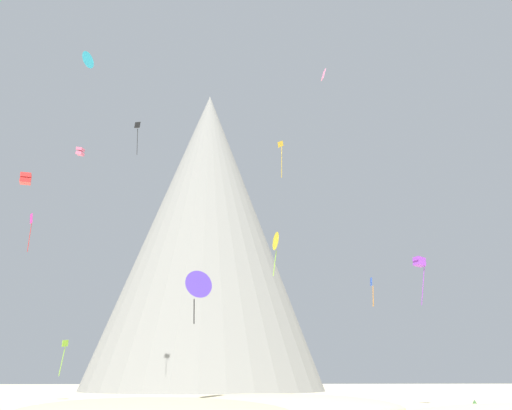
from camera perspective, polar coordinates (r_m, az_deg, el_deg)
dune_foreground_right at (r=51.73m, az=1.52°, el=-19.16°), size 23.78×15.60×2.52m
bush_near_left at (r=44.97m, az=20.45°, el=-17.93°), size 1.84×1.84×1.10m
rock_massif at (r=121.01m, az=-4.53°, el=-4.61°), size 55.83×60.69×61.20m
kite_red_mid at (r=71.58m, az=-21.40°, el=2.39°), size 1.37×1.38×1.16m
kite_cyan_high at (r=76.86m, az=-15.99°, el=13.34°), size 1.38×2.06×2.17m
kite_violet_low at (r=61.15m, az=15.53°, el=-5.39°), size 1.19×1.15×4.80m
kite_magenta_mid at (r=83.99m, az=-20.97°, el=-1.77°), size 0.57×0.59×5.21m
kite_pink_high at (r=62.94m, az=6.55°, el=12.42°), size 0.51×0.79×1.30m
kite_indigo_low at (r=46.90m, az=-5.64°, el=-7.70°), size 2.37×1.51×4.18m
kite_rainbow_high at (r=81.53m, az=-16.65°, el=4.98°), size 1.14×1.10×1.15m
kite_gold_high at (r=81.17m, az=2.43°, el=5.25°), size 0.73×0.96×5.18m
kite_yellow_mid at (r=65.90m, az=2.00°, el=-3.56°), size 0.88×2.15×5.01m
kite_black_high at (r=88.31m, az=-11.41°, el=7.05°), size 0.93×0.63×5.30m
kite_blue_low at (r=72.41m, az=11.14°, el=-7.72°), size 0.28×0.69×3.49m
kite_lime_low at (r=72.66m, az=-18.08°, el=-13.16°), size 0.71×0.89×4.03m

